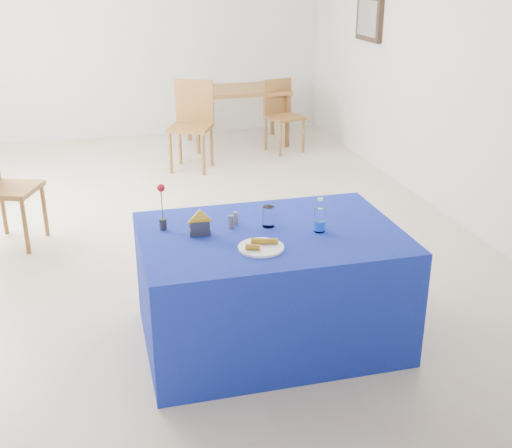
{
  "coord_description": "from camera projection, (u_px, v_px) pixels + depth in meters",
  "views": [
    {
      "loc": [
        -0.78,
        -5.67,
        2.29
      ],
      "look_at": [
        0.06,
        -2.41,
        0.92
      ],
      "focal_mm": 45.0,
      "sensor_mm": 36.0,
      "label": 1
    }
  ],
  "objects": [
    {
      "name": "salt_shaker",
      "position": [
        236.0,
        218.0,
        4.03
      ],
      "size": [
        0.03,
        0.03,
        0.08
      ],
      "primitive_type": "cylinder",
      "color": "slate",
      "rests_on": "blue_table"
    },
    {
      "name": "room_shell",
      "position": [
        178.0,
        32.0,
        5.47
      ],
      "size": [
        7.0,
        7.0,
        7.0
      ],
      "color": "silver",
      "rests_on": "ground"
    },
    {
      "name": "pepper_shaker",
      "position": [
        231.0,
        222.0,
        3.98
      ],
      "size": [
        0.03,
        0.03,
        0.08
      ],
      "primitive_type": "cylinder",
      "color": "#5E5D62",
      "rests_on": "blue_table"
    },
    {
      "name": "water_bottle",
      "position": [
        320.0,
        220.0,
        3.92
      ],
      "size": [
        0.07,
        0.07,
        0.21
      ],
      "color": "white",
      "rests_on": "blue_table"
    },
    {
      "name": "napkin_holder",
      "position": [
        200.0,
        227.0,
        3.87
      ],
      "size": [
        0.15,
        0.06,
        0.16
      ],
      "color": "#38383D",
      "rests_on": "blue_table"
    },
    {
      "name": "chair_bg_left",
      "position": [
        192.0,
        119.0,
        7.56
      ],
      "size": [
        0.61,
        0.61,
        1.03
      ],
      "rotation": [
        0.0,
        0.0,
        -0.43
      ],
      "color": "brown",
      "rests_on": "floor"
    },
    {
      "name": "banana_pieces",
      "position": [
        261.0,
        243.0,
        3.7
      ],
      "size": [
        0.21,
        0.13,
        0.03
      ],
      "color": "yellow",
      "rests_on": "plate"
    },
    {
      "name": "plate",
      "position": [
        261.0,
        248.0,
        3.7
      ],
      "size": [
        0.27,
        0.27,
        0.01
      ],
      "primitive_type": "cylinder",
      "color": "white",
      "rests_on": "blue_table"
    },
    {
      "name": "drinking_glass",
      "position": [
        268.0,
        217.0,
        4.0
      ],
      "size": [
        0.08,
        0.08,
        0.13
      ],
      "primitive_type": "cylinder",
      "color": "white",
      "rests_on": "blue_table"
    },
    {
      "name": "picture_art",
      "position": [
        368.0,
        18.0,
        7.49
      ],
      "size": [
        0.02,
        0.52,
        0.4
      ],
      "primitive_type": "cube",
      "color": "#998C66",
      "rests_on": "room_shell"
    },
    {
      "name": "picture_frame",
      "position": [
        370.0,
        18.0,
        7.49
      ],
      "size": [
        0.06,
        0.64,
        0.52
      ],
      "primitive_type": "cube",
      "color": "black",
      "rests_on": "room_shell"
    },
    {
      "name": "rose_vase",
      "position": [
        162.0,
        208.0,
        3.92
      ],
      "size": [
        0.05,
        0.05,
        0.3
      ],
      "color": "#25252A",
      "rests_on": "blue_table"
    },
    {
      "name": "blue_table",
      "position": [
        270.0,
        287.0,
        4.08
      ],
      "size": [
        1.6,
        1.1,
        0.76
      ],
      "color": "#102395",
      "rests_on": "floor"
    },
    {
      "name": "chair_bg_right",
      "position": [
        281.0,
        110.0,
        8.31
      ],
      "size": [
        0.51,
        0.51,
        0.92
      ],
      "rotation": [
        0.0,
        0.0,
        0.29
      ],
      "color": "brown",
      "rests_on": "floor"
    },
    {
      "name": "oak_table",
      "position": [
        237.0,
        94.0,
        8.55
      ],
      "size": [
        1.32,
        0.85,
        0.76
      ],
      "color": "olive",
      "rests_on": "floor"
    },
    {
      "name": "floor",
      "position": [
        187.0,
        222.0,
        6.12
      ],
      "size": [
        7.0,
        7.0,
        0.0
      ],
      "primitive_type": "plane",
      "color": "beige",
      "rests_on": "ground"
    }
  ]
}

